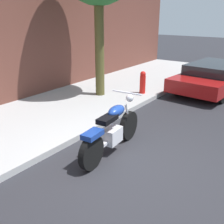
% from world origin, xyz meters
% --- Properties ---
extents(ground_plane, '(60.00, 60.00, 0.00)m').
position_xyz_m(ground_plane, '(0.00, 0.00, 0.00)').
color(ground_plane, '#28282D').
extents(sidewalk, '(21.63, 3.35, 0.14)m').
position_xyz_m(sidewalk, '(0.00, 3.25, 0.07)').
color(sidewalk, '#AAAAAA').
rests_on(sidewalk, ground).
extents(motorcycle, '(2.16, 0.70, 1.16)m').
position_xyz_m(motorcycle, '(0.17, 0.65, 0.47)').
color(motorcycle, black).
rests_on(motorcycle, ground).
extents(parked_car_red, '(4.58, 2.19, 1.03)m').
position_xyz_m(parked_car_red, '(6.36, 0.32, 0.55)').
color(parked_car_red, black).
rests_on(parked_car_red, ground).
extents(fire_hydrant, '(0.20, 0.20, 0.91)m').
position_xyz_m(fire_hydrant, '(4.00, 2.09, 0.46)').
color(fire_hydrant, red).
rests_on(fire_hydrant, ground).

